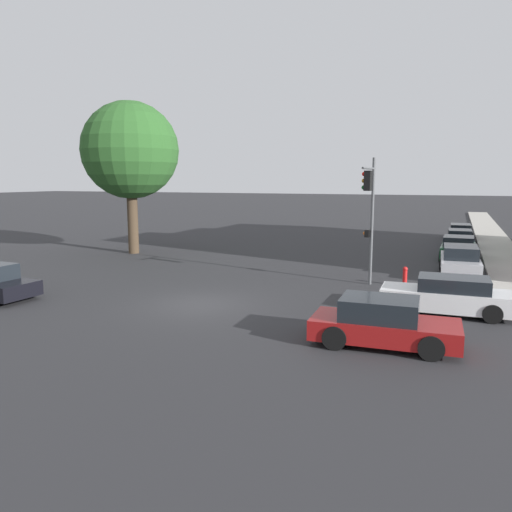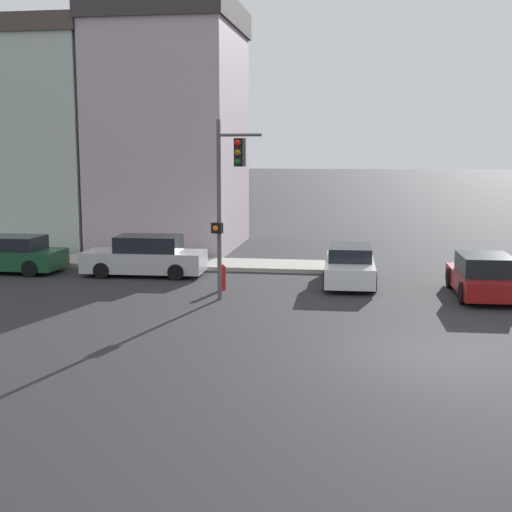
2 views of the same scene
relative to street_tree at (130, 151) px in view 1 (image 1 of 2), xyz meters
The scene contains 11 objects.
ground_plane 16.64m from the street_tree, 44.88° to the right, with size 300.00×300.00×0.00m, color #28282B.
sidewalk_strip 32.72m from the street_tree, 44.14° to the left, with size 2.51×60.00×0.17m.
street_tree is the anchor object (origin of this frame).
traffic_signal 17.24m from the street_tree, 15.80° to the right, with size 0.49×1.67×5.92m.
crossing_car_1 22.56m from the street_tree, 23.15° to the right, with size 4.77×1.97×1.40m.
crossing_car_2 23.23m from the street_tree, 35.69° to the right, with size 4.37×2.12×1.45m.
parked_car_0 21.26m from the street_tree, ahead, with size 2.07×4.80×1.59m.
parked_car_1 21.78m from the street_tree, 13.97° to the left, with size 2.13×4.14×1.48m.
parked_car_2 23.86m from the street_tree, 27.78° to the left, with size 1.92×4.36×1.36m.
parked_car_3 27.03m from the street_tree, 38.94° to the left, with size 1.93×4.72×1.29m.
fire_hydrant 19.51m from the street_tree, 12.86° to the right, with size 0.22×0.22×0.92m.
Camera 1 is at (9.27, -17.11, 4.93)m, focal length 35.00 mm.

